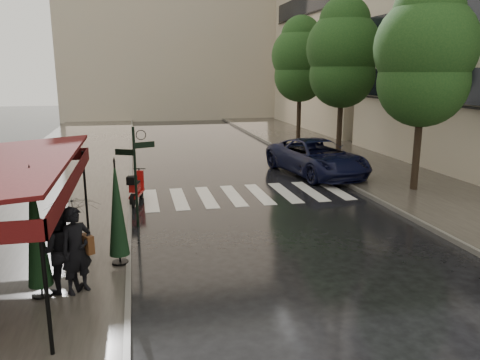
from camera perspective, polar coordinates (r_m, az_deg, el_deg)
name	(u,v)px	position (r m, az deg, el deg)	size (l,w,h in m)	color
ground	(187,260)	(12.15, -6.43, -9.70)	(120.00, 120.00, 0.00)	black
sidewalk_near	(66,171)	(23.86, -20.49, 1.04)	(6.00, 60.00, 0.12)	#38332D
sidewalk_far	(351,159)	(26.21, 13.35, 2.53)	(5.50, 60.00, 0.12)	#38332D
curb_near	(131,168)	(23.62, -13.16, 1.45)	(0.12, 60.00, 0.16)	#595651
curb_far	(302,161)	(25.12, 7.58, 2.36)	(0.12, 60.00, 0.16)	#595651
crosswalk	(246,195)	(18.25, 0.80, -1.80)	(7.85, 3.20, 0.01)	silver
signpost	(135,169)	(14.44, -12.64, 1.35)	(1.17, 0.29, 3.10)	black
haussmann_far	(352,14)	(41.38, 13.44, 19.05)	(8.00, 16.00, 18.50)	#B8A68C
backdrop_building	(173,17)	(49.62, -8.21, 19.07)	(22.00, 6.00, 20.00)	#B8A68C
tree_near	(425,54)	(19.40, 21.63, 14.05)	(3.80, 3.80, 7.99)	black
tree_mid	(343,54)	(25.49, 12.45, 14.80)	(3.80, 3.80, 8.34)	black
tree_far	(300,60)	(32.05, 7.37, 14.33)	(3.80, 3.80, 8.16)	black
pedestrian_with_umbrella	(74,215)	(10.20, -19.61, -4.03)	(1.55, 1.55, 2.56)	black
pedestrian_terrace	(59,250)	(10.58, -21.24, -7.92)	(0.91, 0.71, 1.87)	black
scooter	(136,188)	(17.45, -12.55, -1.01)	(0.71, 1.73, 1.16)	black
parked_car	(317,157)	(21.97, 9.32, 2.75)	(2.73, 5.91, 1.64)	black
parasol_front	(35,228)	(10.35, -23.67, -5.42)	(0.49, 0.49, 2.75)	black
parasol_back	(117,209)	(11.50, -14.77, -3.38)	(0.49, 0.49, 2.59)	black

